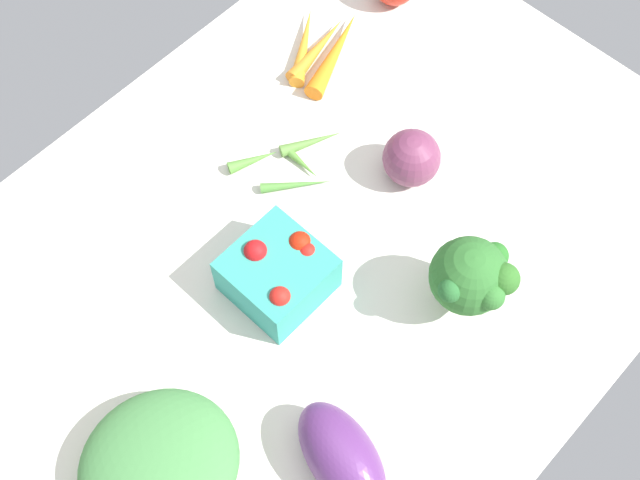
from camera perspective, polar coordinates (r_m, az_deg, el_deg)
The scene contains 8 objects.
tablecloth at distance 110.48cm, azimuth 0.00°, elevation -0.73°, with size 104.00×76.00×2.00cm, color silver.
broccoli_head at distance 100.82cm, azimuth 10.15°, elevation -2.47°, with size 10.59×10.13×12.32cm.
red_onion_center at distance 112.58cm, azimuth 6.16°, elevation 5.50°, with size 7.73×7.73×7.73cm, color #703351.
berry_basket at distance 104.20cm, azimuth -3.01°, elevation -2.08°, with size 11.25×11.25×7.95cm.
carrot_bunch at distance 126.33cm, azimuth 0.15°, elevation 12.67°, with size 16.32×13.55×2.83cm.
leafy_greens_clump at distance 98.05cm, azimuth -10.74°, elevation -14.58°, with size 18.09×16.83×6.77cm, color #448344.
eggplant at distance 96.34cm, azimuth 1.46°, elevation -14.31°, with size 13.66×7.43×7.43cm, color #5D2E6F.
okra_pile at distance 115.50cm, azimuth -1.98°, elevation 5.39°, with size 15.62×12.79×1.74cm.
Camera 1 is at (-36.61, -34.53, 99.36)cm, focal length 47.69 mm.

